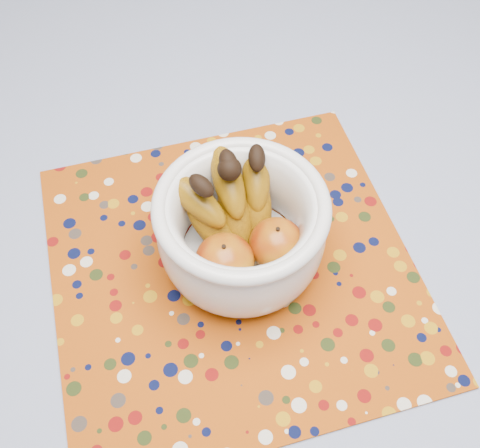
# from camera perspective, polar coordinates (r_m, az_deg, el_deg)

# --- Properties ---
(table) EXTENTS (1.20, 1.20, 0.75)m
(table) POSITION_cam_1_polar(r_m,az_deg,el_deg) (0.83, 2.77, -3.82)
(table) COLOR brown
(table) RESTS_ON ground
(tablecloth) EXTENTS (1.32, 1.32, 0.01)m
(tablecloth) POSITION_cam_1_polar(r_m,az_deg,el_deg) (0.76, 3.01, -0.70)
(tablecloth) COLOR slate
(tablecloth) RESTS_ON table
(placemat) EXTENTS (0.47, 0.47, 0.00)m
(placemat) POSITION_cam_1_polar(r_m,az_deg,el_deg) (0.72, -0.76, -4.40)
(placemat) COLOR #9B3E08
(placemat) RESTS_ON tablecloth
(fruit_bowl) EXTENTS (0.21, 0.21, 0.15)m
(fruit_bowl) POSITION_cam_1_polar(r_m,az_deg,el_deg) (0.67, -0.18, 0.19)
(fruit_bowl) COLOR white
(fruit_bowl) RESTS_ON placemat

